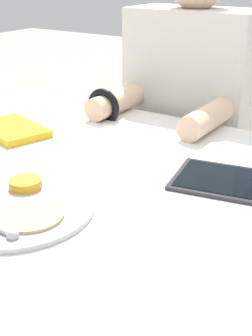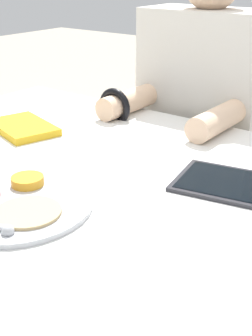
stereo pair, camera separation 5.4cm
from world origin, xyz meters
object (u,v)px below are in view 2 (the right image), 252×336
Objects in this scene: red_notebook at (23,128)px; tablet_device at (226,183)px; thali_tray at (15,203)px; person_diner at (200,155)px.

red_notebook reaches higher than tablet_device.
tablet_device is (0.28, 0.33, -0.00)m from thali_tray.
thali_tray is 1.26× the size of red_notebook.
person_diner reaches higher than thali_tray.
person_diner reaches higher than red_notebook.
thali_tray reaches higher than tablet_device.
red_notebook is 0.20× the size of person_diner.
thali_tray is at bearing -130.19° from tablet_device.
person_diner is (-0.32, 0.49, -0.17)m from tablet_device.
thali_tray is 0.84m from person_diner.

